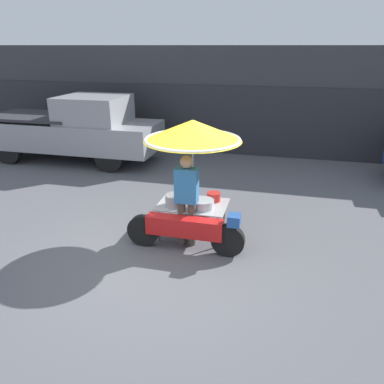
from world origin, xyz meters
The scene contains 5 objects.
ground_plane centered at (0.00, 0.00, 0.00)m, with size 36.00×36.00×0.00m, color #56565B.
shopfront_building centered at (0.00, 7.68, 1.63)m, with size 28.00×2.06×3.28m.
vendor_motorcycle_cart centered at (0.37, 0.91, 1.61)m, with size 2.04×1.67×2.13m.
vendor_person centered at (0.34, 0.63, 0.91)m, with size 0.38×0.22×1.62m.
pickup_truck centered at (-4.22, 4.82, 0.95)m, with size 5.36×1.83×1.94m.
Camera 1 is at (1.84, -5.01, 3.28)m, focal length 35.00 mm.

